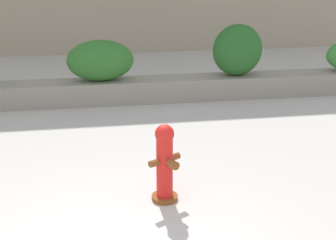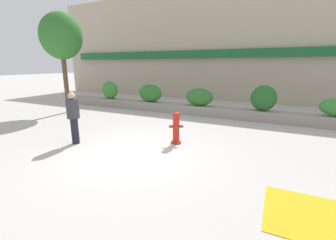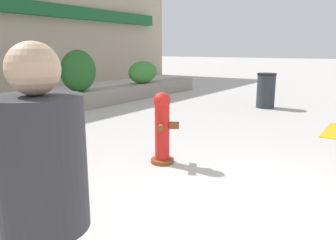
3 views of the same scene
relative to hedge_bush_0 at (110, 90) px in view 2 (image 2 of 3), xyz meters
The scene contains 11 objects.
ground_plane 8.39m from the hedge_bush_0, 46.10° to the right, with size 120.00×120.00×0.00m, color #BCB7B2.
building_facade 8.82m from the hedge_bush_0, 46.03° to the left, with size 30.00×1.36×8.00m.
planter_wall_low 5.83m from the hedge_bush_0, ahead, with size 18.00×0.70×0.50m, color gray.
hedge_bush_0 is the anchor object (origin of this frame).
hedge_bush_1 2.94m from the hedge_bush_0, ahead, with size 1.47×0.69×0.99m, color #2D6B28.
hedge_bush_2 5.90m from the hedge_bush_0, ahead, with size 1.46×0.70×0.90m, color #2D6B28.
hedge_bush_3 8.99m from the hedge_bush_0, ahead, with size 1.15×0.70×1.18m, color #235B23.
fire_hydrant 8.07m from the hedge_bush_0, 34.75° to the right, with size 0.48×0.49×1.08m.
street_tree 3.98m from the hedge_bush_0, 110.15° to the right, with size 2.26×2.04×5.24m.
pedestrian 7.06m from the hedge_bush_0, 59.51° to the right, with size 0.53×0.53×1.73m.
tactile_warning_pad 12.51m from the hedge_bush_0, 34.34° to the right, with size 1.53×1.53×0.01m, color gold.
Camera 2 is at (3.75, -5.19, 2.58)m, focal length 24.00 mm.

